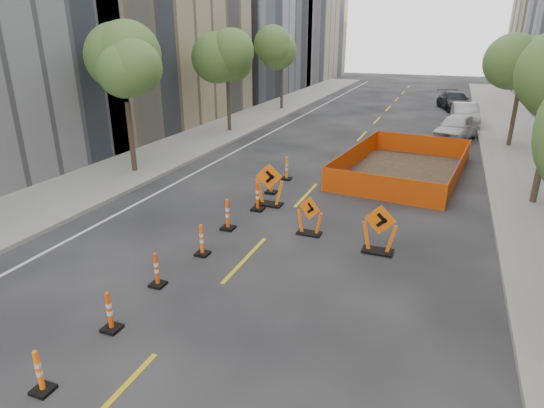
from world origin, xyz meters
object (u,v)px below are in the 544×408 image
at_px(channelizer_7, 271,180).
at_px(chevron_sign_center, 310,215).
at_px(channelizer_3, 156,269).
at_px(channelizer_4, 202,240).
at_px(channelizer_2, 109,311).
at_px(parked_car_near, 456,127).
at_px(channelizer_5, 227,214).
at_px(chevron_sign_left, 269,185).
at_px(channelizer_1, 39,371).
at_px(chevron_sign_right, 379,229).
at_px(parked_car_far, 455,101).
at_px(channelizer_6, 258,196).
at_px(parked_car_mid, 465,115).
at_px(channelizer_8, 287,168).

xyz_separation_m(channelizer_7, chevron_sign_center, (2.64, -3.32, 0.10)).
xyz_separation_m(channelizer_3, channelizer_4, (0.22, 1.97, 0.02)).
distance_m(channelizer_2, channelizer_4, 3.93).
bearing_deg(parked_car_near, channelizer_4, -94.96).
distance_m(channelizer_3, channelizer_5, 3.93).
relative_size(channelizer_2, parked_car_near, 0.21).
xyz_separation_m(channelizer_2, chevron_sign_left, (0.40, 8.52, 0.34)).
bearing_deg(channelizer_1, channelizer_7, 90.47).
distance_m(channelizer_1, chevron_sign_right, 9.31).
xyz_separation_m(channelizer_3, parked_car_far, (6.82, 33.61, 0.26)).
bearing_deg(channelizer_2, channelizer_6, 88.59).
distance_m(channelizer_7, parked_car_mid, 19.93).
bearing_deg(channelizer_8, chevron_sign_left, -81.99).
height_order(channelizer_6, parked_car_far, parked_car_far).
xyz_separation_m(channelizer_8, parked_car_far, (6.73, 23.79, 0.21)).
bearing_deg(parked_car_mid, channelizer_2, -109.29).
bearing_deg(chevron_sign_right, channelizer_1, -123.29).
bearing_deg(channelizer_5, chevron_sign_center, 12.87).
distance_m(channelizer_4, chevron_sign_right, 5.25).
xyz_separation_m(channelizer_5, parked_car_mid, (7.49, 22.41, 0.22)).
bearing_deg(channelizer_4, parked_car_near, 70.43).
height_order(chevron_sign_right, parked_car_far, chevron_sign_right).
bearing_deg(channelizer_3, channelizer_5, 88.79).
relative_size(channelizer_4, parked_car_mid, 0.21).
height_order(channelizer_3, channelizer_5, channelizer_5).
xyz_separation_m(channelizer_8, parked_car_mid, (7.49, 16.51, 0.24)).
bearing_deg(chevron_sign_left, channelizer_5, -115.91).
bearing_deg(channelizer_3, channelizer_7, 89.23).
relative_size(channelizer_1, channelizer_7, 0.82).
height_order(channelizer_5, chevron_sign_right, chevron_sign_right).
bearing_deg(channelizer_3, chevron_sign_center, 58.87).
height_order(channelizer_1, channelizer_5, channelizer_5).
xyz_separation_m(channelizer_6, chevron_sign_right, (4.70, -1.88, 0.21)).
bearing_deg(parked_car_far, chevron_sign_center, -114.10).
distance_m(channelizer_2, chevron_sign_center, 7.01).
bearing_deg(parked_car_near, chevron_sign_left, -99.37).
bearing_deg(channelizer_3, channelizer_1, -87.05).
height_order(channelizer_3, chevron_sign_center, chevron_sign_center).
xyz_separation_m(channelizer_4, chevron_sign_center, (2.52, 2.57, 0.17)).
xyz_separation_m(channelizer_4, channelizer_8, (-0.13, 7.86, 0.04)).
bearing_deg(channelizer_8, channelizer_6, -86.31).
bearing_deg(parked_car_far, chevron_sign_right, -109.55).
xyz_separation_m(channelizer_2, channelizer_6, (0.19, 7.86, 0.07)).
xyz_separation_m(channelizer_5, channelizer_6, (0.25, 1.97, 0.01)).
height_order(channelizer_1, parked_car_mid, parked_car_mid).
xyz_separation_m(channelizer_5, chevron_sign_center, (2.66, 0.61, 0.12)).
bearing_deg(channelizer_6, chevron_sign_right, -21.77).
xyz_separation_m(channelizer_7, parked_car_near, (6.92, 13.25, 0.22)).
height_order(channelizer_4, chevron_sign_left, chevron_sign_left).
bearing_deg(channelizer_2, chevron_sign_left, 87.30).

